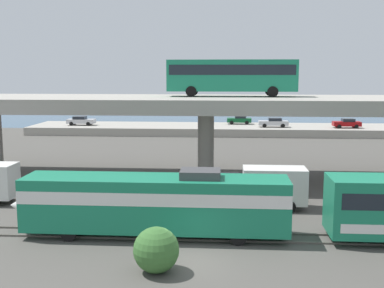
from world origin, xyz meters
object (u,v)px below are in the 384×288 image
at_px(transit_bus_on_overpass, 232,74).
at_px(parked_car_2, 347,123).
at_px(service_truck_east, 262,186).
at_px(parked_car_0, 239,120).
at_px(parked_car_1, 274,122).
at_px(train_locomotive, 142,201).
at_px(parked_car_3, 81,121).

xyz_separation_m(transit_bus_on_overpass, parked_car_2, (18.65, 31.69, -7.74)).
bearing_deg(service_truck_east, parked_car_0, -89.46).
bearing_deg(transit_bus_on_overpass, parked_car_1, 77.42).
distance_m(service_truck_east, parked_car_0, 46.95).
relative_size(train_locomotive, service_truck_east, 2.53).
bearing_deg(transit_bus_on_overpass, parked_car_0, 87.21).
bearing_deg(parked_car_0, transit_bus_on_overpass, 87.21).
xyz_separation_m(train_locomotive, parked_car_0, (7.33, 53.59, -0.14)).
bearing_deg(parked_car_3, parked_car_0, 8.02).
relative_size(service_truck_east, parked_car_3, 1.48).
xyz_separation_m(transit_bus_on_overpass, parked_car_0, (1.77, 36.38, -7.74)).
height_order(service_truck_east, parked_car_2, service_truck_east).
relative_size(train_locomotive, parked_car_3, 3.75).
bearing_deg(service_truck_east, parked_car_2, -111.25).
relative_size(service_truck_east, parked_car_2, 1.59).
bearing_deg(parked_car_1, train_locomotive, 75.54).
bearing_deg(parked_car_3, parked_car_1, -1.09).
xyz_separation_m(parked_car_0, parked_car_2, (16.87, -4.69, -0.00)).
relative_size(parked_car_1, parked_car_2, 1.10).
relative_size(transit_bus_on_overpass, parked_car_1, 2.56).
xyz_separation_m(service_truck_east, parked_car_3, (-26.90, 43.22, 0.42)).
bearing_deg(parked_car_0, parked_car_1, 141.14).
bearing_deg(transit_bus_on_overpass, train_locomotive, -107.89).
xyz_separation_m(service_truck_east, parked_car_2, (16.43, 42.26, 0.41)).
relative_size(transit_bus_on_overpass, parked_car_0, 2.92).
bearing_deg(parked_car_1, parked_car_2, 178.23).
height_order(parked_car_0, parked_car_3, same).
xyz_separation_m(service_truck_east, parked_car_1, (4.94, 42.61, 0.42)).
height_order(train_locomotive, parked_car_2, train_locomotive).
height_order(transit_bus_on_overpass, service_truck_east, transit_bus_on_overpass).
xyz_separation_m(transit_bus_on_overpass, parked_car_3, (-24.69, 32.65, -7.74)).
height_order(train_locomotive, service_truck_east, train_locomotive).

